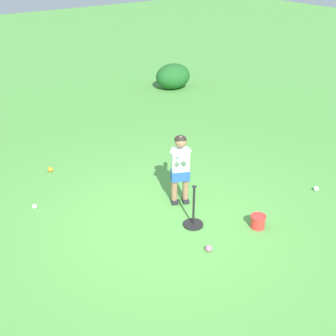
{
  "coord_description": "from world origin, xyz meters",
  "views": [
    {
      "loc": [
        -3.11,
        -4.3,
        3.61
      ],
      "look_at": [
        0.53,
        0.66,
        0.45
      ],
      "focal_mm": 48.76,
      "sensor_mm": 36.0,
      "label": 1
    }
  ],
  "objects": [
    {
      "name": "play_ball_center_lawn",
      "position": [
        0.09,
        -0.82,
        0.04
      ],
      "size": [
        0.08,
        0.08,
        0.08
      ],
      "primitive_type": "sphere",
      "color": "pink",
      "rests_on": "ground"
    },
    {
      "name": "play_ball_midfield",
      "position": [
        -0.65,
        2.44,
        0.05
      ],
      "size": [
        0.09,
        0.09,
        0.09
      ],
      "primitive_type": "sphere",
      "color": "orange",
      "rests_on": "ground"
    },
    {
      "name": "shrub_left_background",
      "position": [
        3.88,
        4.99,
        0.32
      ],
      "size": [
        0.94,
        0.77,
        0.65
      ],
      "primitive_type": "ellipsoid",
      "color": "#1E5B23",
      "rests_on": "ground"
    },
    {
      "name": "child_batter",
      "position": [
        0.54,
        0.36,
        0.65
      ],
      "size": [
        0.46,
        0.52,
        1.08
      ],
      "color": "#232328",
      "rests_on": "ground"
    },
    {
      "name": "play_ball_near_batter",
      "position": [
        -1.31,
        1.47,
        0.04
      ],
      "size": [
        0.07,
        0.07,
        0.07
      ],
      "primitive_type": "sphere",
      "color": "white",
      "rests_on": "ground"
    },
    {
      "name": "toy_bucket",
      "position": [
        0.99,
        -0.81,
        0.1
      ],
      "size": [
        0.22,
        0.22,
        0.19
      ],
      "color": "red",
      "rests_on": "ground"
    },
    {
      "name": "ground_plane",
      "position": [
        0.0,
        0.0,
        0.0
      ],
      "size": [
        40.0,
        40.0,
        0.0
      ],
      "primitive_type": "plane",
      "color": "#519942"
    },
    {
      "name": "play_ball_behind_batter",
      "position": [
        2.47,
        -0.66,
        0.04
      ],
      "size": [
        0.08,
        0.08,
        0.08
      ],
      "primitive_type": "sphere",
      "color": "white",
      "rests_on": "ground"
    },
    {
      "name": "batting_tee",
      "position": [
        0.3,
        -0.25,
        0.1
      ],
      "size": [
        0.28,
        0.28,
        0.62
      ],
      "color": "black",
      "rests_on": "ground"
    }
  ]
}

